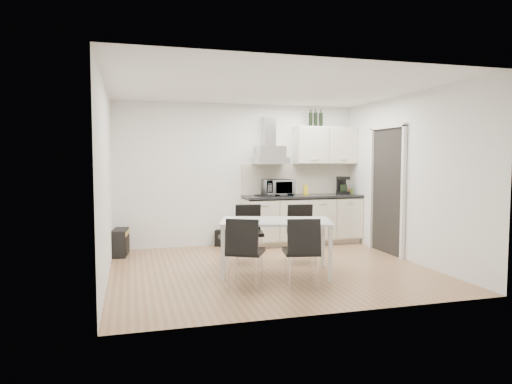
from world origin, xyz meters
TOP-DOWN VIEW (x-y plane):
  - ground at (0.00, 0.00)m, footprint 4.50×4.50m
  - wall_back at (0.00, 2.00)m, footprint 4.50×0.10m
  - wall_front at (0.00, -2.00)m, footprint 4.50×0.10m
  - wall_left at (-2.25, 0.00)m, footprint 0.10×4.00m
  - wall_right at (2.25, 0.00)m, footprint 0.10×4.00m
  - ceiling at (0.00, 0.00)m, footprint 4.50×4.50m
  - doorway at (2.21, 0.55)m, footprint 0.08×1.04m
  - kitchenette at (1.19, 1.73)m, footprint 2.22×0.64m
  - dining_table at (-0.01, -0.28)m, footprint 1.68×1.25m
  - chair_far_left at (-0.19, 0.49)m, footprint 0.52×0.57m
  - chair_far_right at (0.61, 0.29)m, footprint 0.50×0.55m
  - chair_near_left at (-0.58, -0.83)m, footprint 0.62×0.65m
  - chair_near_right at (0.08, -1.00)m, footprint 0.53×0.57m
  - guitar_amp at (-2.12, 1.52)m, footprint 0.29×0.55m
  - floor_speaker at (-0.38, 1.90)m, footprint 0.22×0.21m

SIDE VIEW (x-z plane):
  - ground at x=0.00m, z-range 0.00..0.00m
  - floor_speaker at x=-0.38m, z-range 0.00..0.29m
  - guitar_amp at x=-2.12m, z-range 0.00..0.44m
  - chair_far_left at x=-0.19m, z-range 0.00..0.88m
  - chair_far_right at x=0.61m, z-range 0.00..0.88m
  - chair_near_left at x=-0.58m, z-range 0.00..0.88m
  - chair_near_right at x=0.08m, z-range 0.00..0.88m
  - dining_table at x=-0.01m, z-range 0.30..1.05m
  - kitchenette at x=1.19m, z-range -0.43..2.09m
  - doorway at x=2.21m, z-range 0.00..2.10m
  - wall_back at x=0.00m, z-range 0.00..2.60m
  - wall_front at x=0.00m, z-range 0.00..2.60m
  - wall_left at x=-2.25m, z-range 0.00..2.60m
  - wall_right at x=2.25m, z-range 0.00..2.60m
  - ceiling at x=0.00m, z-range 2.60..2.60m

